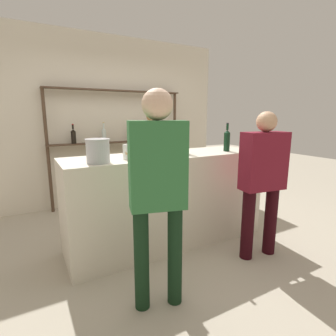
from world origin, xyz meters
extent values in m
plane|color=#B2A893|center=(0.00, 0.00, 0.00)|extent=(16.00, 16.00, 0.00)
cube|color=beige|center=(0.00, 0.00, 0.53)|extent=(2.34, 0.68, 1.07)
cube|color=beige|center=(0.00, 1.94, 1.40)|extent=(3.94, 0.12, 2.80)
cylinder|color=#4C3828|center=(-1.12, 1.76, 0.96)|extent=(0.05, 0.05, 1.91)
cylinder|color=#4C3828|center=(1.12, 1.76, 0.96)|extent=(0.05, 0.05, 1.91)
cube|color=#4C3828|center=(0.00, 1.76, 1.90)|extent=(2.29, 0.18, 0.02)
cube|color=#4C3828|center=(0.00, 1.76, 1.05)|extent=(2.29, 0.18, 0.02)
cylinder|color=black|center=(-0.73, 1.76, 1.16)|extent=(0.07, 0.07, 0.19)
cone|color=black|center=(-0.73, 1.76, 1.27)|extent=(0.07, 0.07, 0.03)
cylinder|color=black|center=(-0.73, 1.76, 1.32)|extent=(0.03, 0.03, 0.07)
cylinder|color=maroon|center=(-0.73, 1.76, 1.37)|extent=(0.03, 0.03, 0.01)
cylinder|color=silver|center=(-0.24, 1.76, 1.16)|extent=(0.07, 0.07, 0.20)
cone|color=silver|center=(-0.24, 1.76, 1.28)|extent=(0.07, 0.07, 0.03)
cylinder|color=silver|center=(-0.24, 1.76, 1.34)|extent=(0.03, 0.03, 0.08)
cylinder|color=gold|center=(-0.24, 1.76, 1.39)|extent=(0.03, 0.03, 0.01)
cylinder|color=silver|center=(0.24, 1.76, 1.17)|extent=(0.08, 0.08, 0.22)
cone|color=silver|center=(0.24, 1.76, 1.30)|extent=(0.08, 0.08, 0.03)
cylinder|color=silver|center=(0.24, 1.76, 1.36)|extent=(0.03, 0.03, 0.08)
cylinder|color=gold|center=(0.24, 1.76, 1.40)|extent=(0.03, 0.03, 0.01)
cylinder|color=#0F1956|center=(0.73, 1.76, 1.17)|extent=(0.07, 0.07, 0.21)
cone|color=#0F1956|center=(0.73, 1.76, 1.29)|extent=(0.07, 0.07, 0.03)
cylinder|color=#0F1956|center=(0.73, 1.76, 1.34)|extent=(0.03, 0.03, 0.08)
cylinder|color=maroon|center=(0.73, 1.76, 1.39)|extent=(0.03, 0.03, 0.01)
cylinder|color=black|center=(-0.33, -0.15, 1.16)|extent=(0.07, 0.07, 0.19)
cone|color=black|center=(-0.33, -0.15, 1.27)|extent=(0.07, 0.07, 0.03)
cylinder|color=black|center=(-0.33, -0.15, 1.34)|extent=(0.03, 0.03, 0.09)
cylinder|color=gold|center=(-0.33, -0.15, 1.39)|extent=(0.03, 0.03, 0.01)
cylinder|color=black|center=(0.19, -0.07, 1.19)|extent=(0.07, 0.07, 0.23)
cone|color=black|center=(0.19, -0.07, 1.32)|extent=(0.07, 0.07, 0.03)
cylinder|color=black|center=(0.19, -0.07, 1.38)|extent=(0.03, 0.03, 0.09)
cylinder|color=#232328|center=(0.19, -0.07, 1.43)|extent=(0.03, 0.03, 0.01)
cylinder|color=black|center=(0.76, -0.12, 1.18)|extent=(0.08, 0.08, 0.23)
cone|color=black|center=(0.76, -0.12, 1.31)|extent=(0.08, 0.08, 0.03)
cylinder|color=black|center=(0.76, -0.12, 1.37)|extent=(0.03, 0.03, 0.07)
cylinder|color=#232328|center=(0.76, -0.12, 1.41)|extent=(0.03, 0.03, 0.01)
cylinder|color=silver|center=(0.01, 0.10, 1.07)|extent=(0.06, 0.06, 0.00)
cylinder|color=silver|center=(0.01, 0.10, 1.11)|extent=(0.01, 0.01, 0.08)
cone|color=silver|center=(0.01, 0.10, 1.19)|extent=(0.08, 0.08, 0.08)
cylinder|color=#B2B2B7|center=(-0.84, -0.17, 1.18)|extent=(0.21, 0.21, 0.22)
cylinder|color=#B2B2B7|center=(-0.84, -0.17, 1.29)|extent=(0.23, 0.23, 0.01)
cylinder|color=silver|center=(-0.50, -0.10, 1.14)|extent=(0.13, 0.13, 0.15)
sphere|color=tan|center=(-0.51, -0.12, 1.13)|extent=(0.02, 0.02, 0.02)
sphere|color=tan|center=(-0.49, -0.10, 1.09)|extent=(0.02, 0.02, 0.02)
sphere|color=tan|center=(-0.48, -0.09, 1.09)|extent=(0.02, 0.02, 0.02)
sphere|color=tan|center=(-0.55, -0.13, 1.15)|extent=(0.02, 0.02, 0.02)
sphere|color=tan|center=(-0.53, -0.12, 1.10)|extent=(0.02, 0.02, 0.02)
sphere|color=tan|center=(-0.55, -0.15, 1.13)|extent=(0.02, 0.02, 0.02)
sphere|color=tan|center=(-0.47, -0.13, 1.15)|extent=(0.02, 0.02, 0.02)
cylinder|color=black|center=(-0.46, -0.95, 0.41)|extent=(0.12, 0.12, 0.82)
cylinder|color=black|center=(-0.72, -0.88, 0.41)|extent=(0.12, 0.12, 0.82)
cube|color=#2D6B38|center=(-0.59, -0.91, 1.14)|extent=(0.45, 0.29, 0.65)
sphere|color=#DBB293|center=(-0.59, -0.91, 1.58)|extent=(0.22, 0.22, 0.22)
cylinder|color=brown|center=(0.11, 0.86, 0.39)|extent=(0.11, 0.11, 0.78)
cylinder|color=brown|center=(0.36, 0.84, 0.39)|extent=(0.11, 0.11, 0.78)
cube|color=#D1C64C|center=(0.23, 0.85, 1.09)|extent=(0.40, 0.21, 0.62)
sphere|color=#936B4C|center=(0.23, 0.85, 1.51)|extent=(0.21, 0.21, 0.21)
cylinder|color=black|center=(0.85, -0.78, 0.37)|extent=(0.13, 0.13, 0.75)
cylinder|color=black|center=(0.55, -0.73, 0.37)|extent=(0.13, 0.13, 0.75)
cube|color=maroon|center=(0.70, -0.75, 1.05)|extent=(0.49, 0.27, 0.59)
sphere|color=tan|center=(0.70, -0.75, 1.44)|extent=(0.20, 0.20, 0.20)
camera|label=1|loc=(-1.43, -2.58, 1.51)|focal=28.00mm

